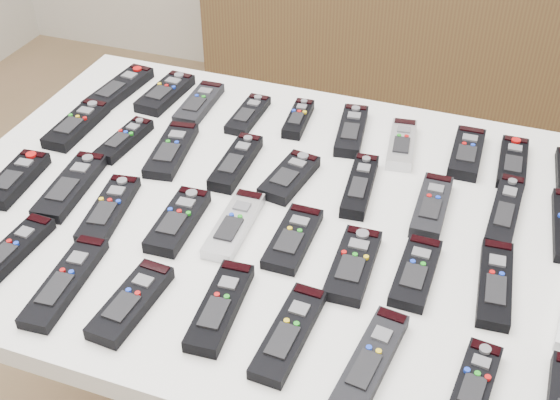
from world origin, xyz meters
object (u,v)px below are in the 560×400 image
(remote_11, at_px, (124,140))
(remote_22, at_px, (178,221))
(remote_25, at_px, (353,264))
(remote_35, at_px, (370,361))
(remote_4, at_px, (298,119))
(remote_13, at_px, (236,162))
(remote_6, at_px, (402,144))
(remote_19, at_px, (16,179))
(remote_14, at_px, (290,177))
(remote_23, at_px, (234,225))
(remote_21, at_px, (109,209))
(remote_24, at_px, (293,238))
(remote_36, at_px, (474,384))
(remote_3, at_px, (248,115))
(remote_33, at_px, (220,307))
(remote_20, at_px, (71,186))
(remote_26, at_px, (416,272))
(remote_17, at_px, (505,211))
(remote_30, at_px, (11,252))
(remote_1, at_px, (165,93))
(remote_32, at_px, (131,302))
(sideboard, at_px, (391,38))
(table, at_px, (280,233))
(remote_5, at_px, (351,131))
(remote_0, at_px, (119,89))
(remote_31, at_px, (65,281))
(remote_34, at_px, (289,333))
(remote_10, at_px, (77,125))
(remote_15, at_px, (360,186))
(remote_27, at_px, (495,283))
(remote_8, at_px, (513,163))
(remote_2, at_px, (199,104))

(remote_11, relative_size, remote_22, 0.91)
(remote_25, bearing_deg, remote_35, -69.76)
(remote_4, height_order, remote_13, remote_13)
(remote_6, distance_m, remote_19, 0.75)
(remote_14, bearing_deg, remote_23, -96.71)
(remote_19, bearing_deg, remote_25, -5.89)
(remote_21, height_order, remote_24, same)
(remote_25, distance_m, remote_36, 0.28)
(remote_3, relative_size, remote_24, 0.94)
(remote_25, distance_m, remote_33, 0.23)
(remote_4, relative_size, remote_25, 0.82)
(remote_20, distance_m, remote_26, 0.65)
(remote_26, relative_size, remote_35, 0.83)
(remote_17, xyz_separation_m, remote_30, (-0.76, -0.39, 0.00))
(remote_1, relative_size, remote_32, 1.01)
(remote_13, bearing_deg, remote_6, 29.51)
(sideboard, height_order, remote_25, remote_25)
(remote_3, xyz_separation_m, remote_11, (-0.20, -0.18, 0.00))
(remote_4, bearing_deg, remote_6, -10.94)
(table, bearing_deg, remote_19, -168.90)
(remote_20, bearing_deg, remote_5, 33.54)
(remote_0, height_order, remote_23, remote_0)
(remote_19, xyz_separation_m, remote_23, (0.44, 0.02, -0.00))
(remote_31, distance_m, remote_32, 0.12)
(remote_34, bearing_deg, remote_4, 110.21)
(remote_0, height_order, remote_20, remote_0)
(remote_11, distance_m, remote_25, 0.57)
(remote_11, bearing_deg, remote_22, -37.19)
(remote_10, relative_size, remote_24, 1.09)
(table, xyz_separation_m, remote_33, (-0.00, -0.27, 0.07))
(sideboard, distance_m, remote_35, 2.04)
(remote_20, bearing_deg, remote_10, 114.02)
(remote_25, bearing_deg, remote_4, 117.98)
(remote_15, height_order, remote_26, remote_15)
(remote_0, height_order, remote_27, remote_0)
(remote_20, xyz_separation_m, remote_27, (0.77, 0.00, -0.00))
(remote_31, height_order, remote_33, remote_33)
(remote_0, bearing_deg, remote_15, -10.75)
(remote_5, relative_size, remote_32, 1.06)
(remote_5, height_order, remote_34, remote_5)
(remote_11, xyz_separation_m, remote_36, (0.75, -0.38, 0.00))
(remote_8, distance_m, remote_20, 0.85)
(remote_0, relative_size, remote_14, 1.36)
(remote_35, xyz_separation_m, remote_36, (0.14, 0.01, -0.00))
(remote_30, relative_size, remote_34, 0.96)
(remote_33, bearing_deg, remote_31, -176.78)
(remote_23, relative_size, remote_31, 0.88)
(remote_35, bearing_deg, remote_4, 124.73)
(remote_3, xyz_separation_m, remote_21, (-0.11, -0.39, 0.00))
(remote_2, height_order, remote_4, remote_4)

